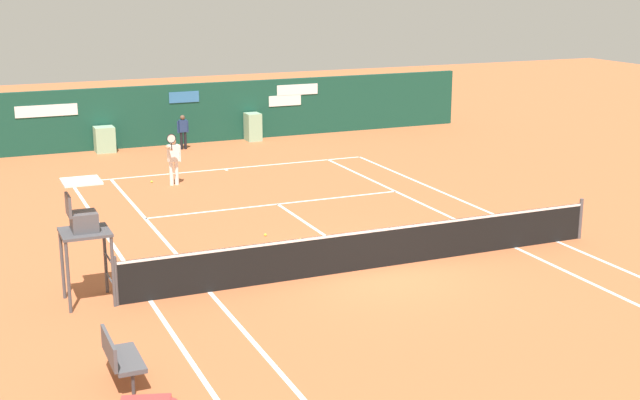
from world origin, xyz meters
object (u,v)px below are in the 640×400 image
(umpire_chair, at_px, (84,225))
(tennis_ball_near_service_line, at_px, (265,235))
(ball_kid_centre_post, at_px, (183,130))
(tennis_ball_by_sideline, at_px, (300,239))
(player_bench, at_px, (120,355))
(tennis_ball_mid_court, at_px, (152,182))
(player_on_baseline, at_px, (173,157))

(umpire_chair, relative_size, tennis_ball_near_service_line, 38.84)
(ball_kid_centre_post, distance_m, tennis_ball_near_service_line, 12.41)
(umpire_chair, distance_m, tennis_ball_by_sideline, 6.40)
(player_bench, distance_m, tennis_ball_by_sideline, 8.63)
(umpire_chair, height_order, player_bench, umpire_chair)
(ball_kid_centre_post, height_order, tennis_ball_near_service_line, ball_kid_centre_post)
(player_bench, height_order, tennis_ball_mid_court, player_bench)
(tennis_ball_near_service_line, bearing_deg, tennis_ball_mid_court, 100.93)
(umpire_chair, bearing_deg, tennis_ball_near_service_line, 121.01)
(umpire_chair, xyz_separation_m, tennis_ball_mid_court, (3.65, 10.23, -1.66))
(player_on_baseline, distance_m, ball_kid_centre_post, 6.05)
(tennis_ball_near_service_line, relative_size, tennis_ball_mid_court, 1.00)
(ball_kid_centre_post, xyz_separation_m, tennis_ball_near_service_line, (-1.05, -12.34, -0.75))
(tennis_ball_by_sideline, bearing_deg, tennis_ball_mid_court, 104.73)
(player_on_baseline, bearing_deg, tennis_ball_near_service_line, 91.95)
(player_bench, distance_m, player_on_baseline, 14.33)
(tennis_ball_near_service_line, bearing_deg, player_bench, -126.04)
(umpire_chair, xyz_separation_m, ball_kid_centre_post, (6.09, 15.37, -0.91))
(player_on_baseline, height_order, tennis_ball_by_sideline, player_on_baseline)
(tennis_ball_by_sideline, bearing_deg, tennis_ball_near_service_line, 133.49)
(tennis_ball_by_sideline, height_order, tennis_ball_mid_court, same)
(tennis_ball_near_service_line, height_order, tennis_ball_mid_court, same)
(player_bench, bearing_deg, tennis_ball_by_sideline, 137.34)
(player_on_baseline, relative_size, ball_kid_centre_post, 1.33)
(tennis_ball_mid_court, bearing_deg, tennis_ball_by_sideline, -75.27)
(player_bench, relative_size, tennis_ball_mid_court, 17.41)
(tennis_ball_by_sideline, xyz_separation_m, tennis_ball_mid_court, (-2.09, 7.93, 0.00))
(player_bench, relative_size, ball_kid_centre_post, 0.87)
(umpire_chair, distance_m, tennis_ball_near_service_line, 6.11)
(ball_kid_centre_post, height_order, tennis_ball_by_sideline, ball_kid_centre_post)
(umpire_chair, height_order, ball_kid_centre_post, umpire_chair)
(player_bench, height_order, player_on_baseline, player_on_baseline)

